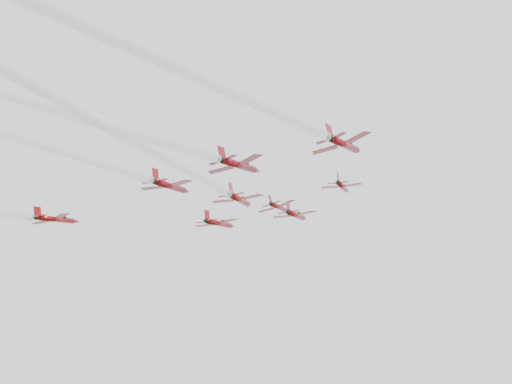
% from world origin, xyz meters
% --- Properties ---
extents(jet_lead, '(10.48, 13.90, 7.25)m').
position_xyz_m(jet_lead, '(-1.11, 26.70, 143.80)').
color(jet_lead, '#B01017').
extents(jet_row2_left, '(10.27, 13.62, 7.11)m').
position_xyz_m(jet_row2_left, '(-15.25, 15.70, 138.74)').
color(jet_row2_left, '#A10F13').
extents(jet_row2_center, '(8.44, 11.19, 5.84)m').
position_xyz_m(jet_row2_center, '(-0.63, 14.79, 138.31)').
color(jet_row2_center, '#A50F1B').
extents(jet_row2_right, '(8.55, 11.33, 5.91)m').
position_xyz_m(jet_row2_right, '(14.66, 11.99, 137.02)').
color(jet_row2_right, '#AD1017').
extents(jet_center, '(10.42, 103.09, 48.34)m').
position_xyz_m(jet_center, '(-3.08, -44.50, 111.01)').
color(jet_center, '#B31114').
extents(jet_rear_right, '(9.94, 98.32, 46.10)m').
position_xyz_m(jet_rear_right, '(6.62, -62.63, 102.68)').
color(jet_rear_right, maroon).
extents(jet_rear_farright, '(10.30, 101.89, 47.78)m').
position_xyz_m(jet_rear_farright, '(23.10, -59.64, 104.06)').
color(jet_rear_farright, '#A60F1C').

